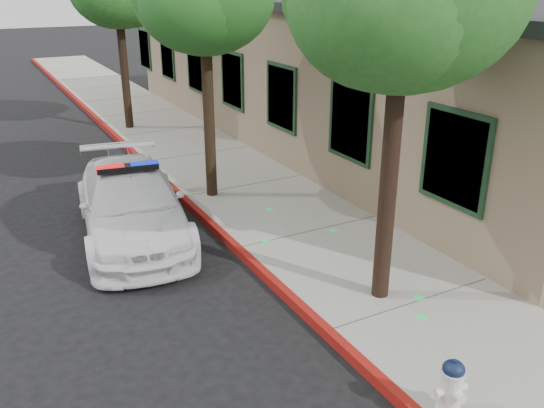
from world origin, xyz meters
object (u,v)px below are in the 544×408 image
(clapboard_building, at_px, (349,70))
(fire_hydrant, at_px, (451,387))
(street_tree_mid, at_px, (204,0))
(police_car, at_px, (131,204))

(clapboard_building, distance_m, fire_hydrant, 12.81)
(clapboard_building, bearing_deg, street_tree_mid, -152.24)
(fire_hydrant, height_order, street_tree_mid, street_tree_mid)
(clapboard_building, xyz_separation_m, police_car, (-8.12, -4.26, -1.44))
(police_car, distance_m, fire_hydrant, 6.99)
(clapboard_building, bearing_deg, fire_hydrant, -119.93)
(fire_hydrant, bearing_deg, street_tree_mid, 96.28)
(police_car, distance_m, street_tree_mid, 4.39)
(police_car, bearing_deg, street_tree_mid, 36.05)
(fire_hydrant, relative_size, street_tree_mid, 0.13)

